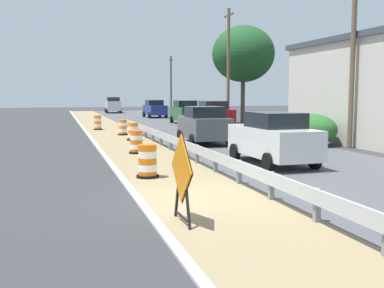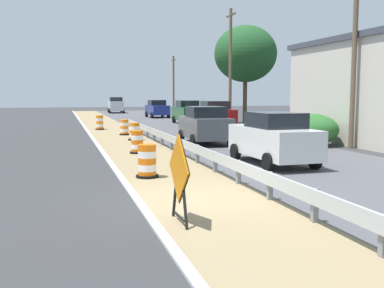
# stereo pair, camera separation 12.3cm
# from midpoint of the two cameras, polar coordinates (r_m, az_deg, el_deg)

# --- Properties ---
(ground_plane) EXTENTS (160.00, 160.00, 0.00)m
(ground_plane) POSITION_cam_midpoint_polar(r_m,az_deg,el_deg) (11.36, 0.23, -6.99)
(ground_plane) COLOR #333335
(median_dirt_strip) EXTENTS (3.24, 120.00, 0.01)m
(median_dirt_strip) POSITION_cam_midpoint_polar(r_m,az_deg,el_deg) (11.48, 2.27, -6.83)
(median_dirt_strip) COLOR #8E7A56
(median_dirt_strip) RESTS_ON ground
(curb_near_edge) EXTENTS (0.20, 120.00, 0.11)m
(curb_near_edge) POSITION_cam_midpoint_polar(r_m,az_deg,el_deg) (11.08, -6.29, -7.35)
(curb_near_edge) COLOR #ADADA8
(curb_near_edge) RESTS_ON ground
(guardrail_median) EXTENTS (0.18, 49.83, 0.71)m
(guardrail_median) POSITION_cam_midpoint_polar(r_m,az_deg,el_deg) (10.53, 12.15, -5.31)
(guardrail_median) COLOR #ADB2B7
(guardrail_median) RESTS_ON ground
(warning_sign_diamond) EXTENTS (0.08, 1.46, 1.86)m
(warning_sign_diamond) POSITION_cam_midpoint_polar(r_m,az_deg,el_deg) (9.21, -1.25, -3.61)
(warning_sign_diamond) COLOR black
(warning_sign_diamond) RESTS_ON ground
(traffic_barrel_nearest) EXTENTS (0.71, 0.71, 1.04)m
(traffic_barrel_nearest) POSITION_cam_midpoint_polar(r_m,az_deg,el_deg) (14.35, -5.36, -2.31)
(traffic_barrel_nearest) COLOR orange
(traffic_barrel_nearest) RESTS_ON ground
(traffic_barrel_close) EXTENTS (0.66, 0.66, 1.00)m
(traffic_barrel_close) POSITION_cam_midpoint_polar(r_m,az_deg,el_deg) (20.18, -6.67, 0.10)
(traffic_barrel_close) COLOR orange
(traffic_barrel_close) RESTS_ON ground
(traffic_barrel_mid) EXTENTS (0.72, 0.72, 0.99)m
(traffic_barrel_mid) POSITION_cam_midpoint_polar(r_m,az_deg,el_deg) (25.90, -7.05, 1.44)
(traffic_barrel_mid) COLOR orange
(traffic_barrel_mid) RESTS_ON ground
(traffic_barrel_far) EXTENTS (0.64, 0.64, 0.99)m
(traffic_barrel_far) POSITION_cam_midpoint_polar(r_m,az_deg,el_deg) (29.22, -8.30, 1.98)
(traffic_barrel_far) COLOR orange
(traffic_barrel_far) RESTS_ON ground
(traffic_barrel_farther) EXTENTS (0.65, 0.65, 1.05)m
(traffic_barrel_farther) POSITION_cam_midpoint_polar(r_m,az_deg,el_deg) (33.84, -11.31, 2.55)
(traffic_barrel_farther) COLOR orange
(traffic_barrel_farther) RESTS_ON ground
(car_lead_near_lane) EXTENTS (2.13, 4.75, 2.14)m
(car_lead_near_lane) POSITION_cam_midpoint_polar(r_m,az_deg,el_deg) (63.42, -9.42, 4.82)
(car_lead_near_lane) COLOR silver
(car_lead_near_lane) RESTS_ON ground
(car_trailing_near_lane) EXTENTS (2.08, 4.44, 2.02)m
(car_trailing_near_lane) POSITION_cam_midpoint_polar(r_m,az_deg,el_deg) (39.85, -0.45, 4.00)
(car_trailing_near_lane) COLOR #195128
(car_trailing_near_lane) RESTS_ON ground
(car_lead_far_lane) EXTENTS (2.25, 4.13, 1.95)m
(car_lead_far_lane) POSITION_cam_midpoint_polar(r_m,az_deg,el_deg) (23.87, 1.79, 2.37)
(car_lead_far_lane) COLOR #4C5156
(car_lead_far_lane) RESTS_ON ground
(car_mid_far_lane) EXTENTS (2.19, 4.45, 2.09)m
(car_mid_far_lane) POSITION_cam_midpoint_polar(r_m,az_deg,el_deg) (32.67, 3.05, 3.54)
(car_mid_far_lane) COLOR maroon
(car_mid_far_lane) RESTS_ON ground
(car_trailing_far_lane) EXTENTS (2.06, 4.44, 1.93)m
(car_trailing_far_lane) POSITION_cam_midpoint_polar(r_m,az_deg,el_deg) (17.18, 10.29, 0.71)
(car_trailing_far_lane) COLOR silver
(car_trailing_far_lane) RESTS_ON ground
(car_distant_a) EXTENTS (2.17, 4.10, 1.91)m
(car_distant_a) POSITION_cam_midpoint_polar(r_m,az_deg,el_deg) (50.42, -4.29, 4.40)
(car_distant_a) COLOR navy
(car_distant_a) RESTS_ON ground
(utility_pole_near) EXTENTS (0.24, 1.80, 7.65)m
(utility_pole_near) POSITION_cam_midpoint_polar(r_m,az_deg,el_deg) (23.16, 19.65, 9.33)
(utility_pole_near) COLOR brown
(utility_pole_near) RESTS_ON ground
(utility_pole_mid) EXTENTS (0.24, 1.80, 9.06)m
(utility_pole_mid) POSITION_cam_midpoint_polar(r_m,az_deg,el_deg) (35.90, 4.89, 9.59)
(utility_pole_mid) COLOR brown
(utility_pole_mid) RESTS_ON ground
(utility_pole_far) EXTENTS (0.24, 1.80, 7.22)m
(utility_pole_far) POSITION_cam_midpoint_polar(r_m,az_deg,el_deg) (57.22, -2.25, 7.45)
(utility_pole_far) COLOR brown
(utility_pole_far) RESTS_ON ground
(bush_roadside) EXTENTS (2.75, 2.75, 1.62)m
(bush_roadside) POSITION_cam_midpoint_polar(r_m,az_deg,el_deg) (23.79, 14.72, 1.74)
(bush_roadside) COLOR #286028
(bush_roadside) RESTS_ON ground
(tree_roadside) EXTENTS (5.35, 5.35, 8.41)m
(tree_roadside) POSITION_cam_midpoint_polar(r_m,az_deg,el_deg) (40.18, 6.76, 11.07)
(tree_roadside) COLOR #4C3D2D
(tree_roadside) RESTS_ON ground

